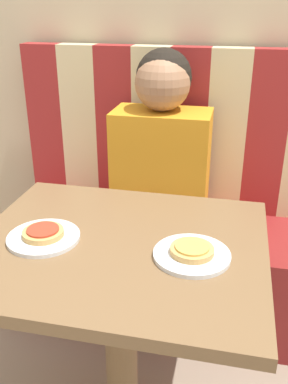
# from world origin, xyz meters

# --- Properties ---
(wall_back) EXTENTS (7.00, 0.05, 2.60)m
(wall_back) POSITION_xyz_m (0.00, 0.97, 1.30)
(wall_back) COLOR #C6B28E
(wall_back) RESTS_ON ground_plane
(booth_seat) EXTENTS (1.33, 0.51, 0.46)m
(booth_seat) POSITION_xyz_m (0.00, 0.66, 0.23)
(booth_seat) COLOR maroon
(booth_seat) RESTS_ON ground_plane
(booth_backrest) EXTENTS (1.33, 0.09, 0.72)m
(booth_backrest) POSITION_xyz_m (0.00, 0.87, 0.82)
(booth_backrest) COLOR maroon
(booth_backrest) RESTS_ON booth_seat
(dining_table) EXTENTS (0.81, 0.68, 0.74)m
(dining_table) POSITION_xyz_m (0.00, 0.00, 0.63)
(dining_table) COLOR brown
(dining_table) RESTS_ON ground_plane
(person) EXTENTS (0.39, 0.25, 0.73)m
(person) POSITION_xyz_m (0.00, 0.66, 0.82)
(person) COLOR orange
(person) RESTS_ON booth_seat
(plate_left) EXTENTS (0.20, 0.20, 0.01)m
(plate_left) POSITION_xyz_m (-0.21, -0.03, 0.75)
(plate_left) COLOR white
(plate_left) RESTS_ON dining_table
(plate_right) EXTENTS (0.20, 0.20, 0.01)m
(plate_right) POSITION_xyz_m (0.21, -0.03, 0.75)
(plate_right) COLOR white
(plate_right) RESTS_ON dining_table
(pizza_left) EXTENTS (0.11, 0.11, 0.02)m
(pizza_left) POSITION_xyz_m (-0.21, -0.03, 0.76)
(pizza_left) COLOR tan
(pizza_left) RESTS_ON plate_left
(pizza_right) EXTENTS (0.11, 0.11, 0.02)m
(pizza_right) POSITION_xyz_m (0.21, -0.03, 0.76)
(pizza_right) COLOR tan
(pizza_right) RESTS_ON plate_right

